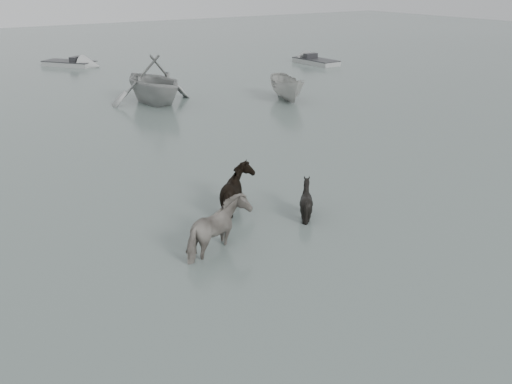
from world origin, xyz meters
TOP-DOWN VIEW (x-y plane):
  - ground at (0.00, 0.00)m, footprint 140.00×140.00m
  - pony_pinto at (-3.29, -0.26)m, footprint 2.26×1.73m
  - pony_dark at (-1.38, 1.74)m, footprint 1.86×2.03m
  - pony_black at (0.12, 0.37)m, footprint 1.39×1.28m
  - rowboat_trail at (2.75, 17.35)m, footprint 4.99×5.68m
  - boat_small at (9.43, 14.00)m, footprint 2.73×4.21m
  - skiff_port at (19.40, 23.68)m, footprint 1.82×5.64m
  - skiff_mid at (2.72, 33.39)m, footprint 4.65×5.47m

SIDE VIEW (x-z plane):
  - ground at x=0.00m, z-range 0.00..0.00m
  - skiff_port at x=19.40m, z-range 0.00..0.75m
  - skiff_mid at x=2.72m, z-range 0.00..0.75m
  - pony_black at x=0.12m, z-range 0.00..1.34m
  - boat_small at x=9.43m, z-range 0.00..1.52m
  - pony_dark at x=-1.38m, z-range 0.00..1.70m
  - pony_pinto at x=-3.29m, z-range 0.00..1.74m
  - rowboat_trail at x=2.75m, z-range 0.00..2.83m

